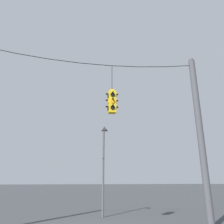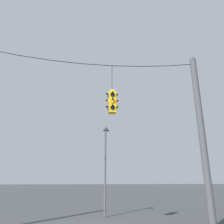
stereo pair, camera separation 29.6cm
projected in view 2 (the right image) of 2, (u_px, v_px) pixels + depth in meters
name	position (u px, v px, depth m)	size (l,w,h in m)	color
utility_pole_right	(202.00, 133.00, 10.26)	(0.31, 0.31, 8.14)	#4C4C51
span_wire	(96.00, 62.00, 10.60)	(10.15, 0.03, 0.45)	black
traffic_light_near_right_pole	(112.00, 102.00, 10.10)	(0.58, 0.58, 2.42)	yellow
street_lamp	(106.00, 155.00, 12.70)	(0.38, 0.67, 4.99)	#515156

